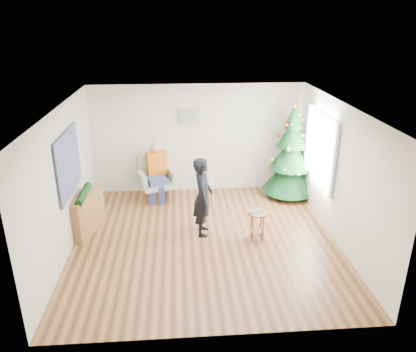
{
  "coord_description": "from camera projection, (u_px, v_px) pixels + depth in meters",
  "views": [
    {
      "loc": [
        -0.47,
        -6.78,
        4.06
      ],
      "look_at": [
        0.1,
        0.6,
        1.1
      ],
      "focal_mm": 35.0,
      "sensor_mm": 36.0,
      "label": 1
    }
  ],
  "objects": [
    {
      "name": "floor",
      "position": [
        205.0,
        240.0,
        7.82
      ],
      "size": [
        5.0,
        5.0,
        0.0
      ],
      "primitive_type": "plane",
      "color": "brown",
      "rests_on": "ground"
    },
    {
      "name": "christmas_tree",
      "position": [
        291.0,
        155.0,
        9.44
      ],
      "size": [
        1.25,
        1.25,
        2.26
      ],
      "rotation": [
        0.0,
        0.0,
        0.29
      ],
      "color": "#3F2816",
      "rests_on": "floor"
    },
    {
      "name": "wall_right",
      "position": [
        339.0,
        174.0,
        7.51
      ],
      "size": [
        0.0,
        5.0,
        5.0
      ],
      "primitive_type": "plane",
      "rotation": [
        1.57,
        0.0,
        -1.57
      ],
      "color": "silver",
      "rests_on": "floor"
    },
    {
      "name": "armchair",
      "position": [
        156.0,
        183.0,
        9.51
      ],
      "size": [
        0.94,
        0.92,
        1.02
      ],
      "rotation": [
        0.0,
        0.0,
        0.33
      ],
      "color": "gray",
      "rests_on": "floor"
    },
    {
      "name": "wall_left",
      "position": [
        64.0,
        182.0,
        7.16
      ],
      "size": [
        0.0,
        5.0,
        5.0
      ],
      "primitive_type": "plane",
      "rotation": [
        1.57,
        0.0,
        1.57
      ],
      "color": "silver",
      "rests_on": "floor"
    },
    {
      "name": "framed_picture",
      "position": [
        189.0,
        117.0,
        9.4
      ],
      "size": [
        0.52,
        0.05,
        0.42
      ],
      "color": "tan",
      "rests_on": "wall_back"
    },
    {
      "name": "wall_front",
      "position": [
        219.0,
        254.0,
        5.02
      ],
      "size": [
        5.0,
        0.0,
        5.0
      ],
      "primitive_type": "plane",
      "rotation": [
        -1.57,
        0.0,
        0.0
      ],
      "color": "silver",
      "rests_on": "floor"
    },
    {
      "name": "ceiling",
      "position": [
        205.0,
        107.0,
        6.85
      ],
      "size": [
        5.0,
        5.0,
        0.0
      ],
      "primitive_type": "plane",
      "rotation": [
        3.14,
        0.0,
        0.0
      ],
      "color": "white",
      "rests_on": "wall_back"
    },
    {
      "name": "curtains",
      "position": [
        319.0,
        148.0,
        8.36
      ],
      "size": [
        0.05,
        1.75,
        1.5
      ],
      "color": "white",
      "rests_on": "wall_right"
    },
    {
      "name": "laptop",
      "position": [
        258.0,
        211.0,
        7.66
      ],
      "size": [
        0.38,
        0.35,
        0.03
      ],
      "primitive_type": "imported",
      "rotation": [
        0.0,
        0.0,
        0.63
      ],
      "color": "silver",
      "rests_on": "stool"
    },
    {
      "name": "stool",
      "position": [
        257.0,
        225.0,
        7.77
      ],
      "size": [
        0.39,
        0.39,
        0.58
      ],
      "rotation": [
        0.0,
        0.0,
        0.28
      ],
      "color": "brown",
      "rests_on": "floor"
    },
    {
      "name": "window_panel",
      "position": [
        321.0,
        148.0,
        8.36
      ],
      "size": [
        0.04,
        1.3,
        1.4
      ],
      "primitive_type": "cube",
      "color": "white",
      "rests_on": "wall_right"
    },
    {
      "name": "wall_back",
      "position": [
        198.0,
        139.0,
        9.65
      ],
      "size": [
        5.0,
        0.0,
        5.0
      ],
      "primitive_type": "plane",
      "rotation": [
        1.57,
        0.0,
        0.0
      ],
      "color": "silver",
      "rests_on": "floor"
    },
    {
      "name": "seated_person",
      "position": [
        156.0,
        171.0,
        9.35
      ],
      "size": [
        0.54,
        0.7,
        1.34
      ],
      "rotation": [
        0.0,
        0.0,
        0.33
      ],
      "color": "navy",
      "rests_on": "armchair"
    },
    {
      "name": "garland",
      "position": [
        83.0,
        194.0,
        7.85
      ],
      "size": [
        0.14,
        0.9,
        0.14
      ],
      "primitive_type": "cylinder",
      "rotation": [
        1.57,
        0.0,
        0.0
      ],
      "color": "black",
      "rests_on": "console"
    },
    {
      "name": "tapestry",
      "position": [
        69.0,
        163.0,
        7.34
      ],
      "size": [
        0.03,
        1.5,
        1.15
      ],
      "primitive_type": "cube",
      "color": "black",
      "rests_on": "wall_left"
    },
    {
      "name": "standing_man",
      "position": [
        203.0,
        197.0,
        7.8
      ],
      "size": [
        0.42,
        0.6,
        1.58
      ],
      "primitive_type": "imported",
      "rotation": [
        0.0,
        0.0,
        1.49
      ],
      "color": "black",
      "rests_on": "floor"
    },
    {
      "name": "game_controller",
      "position": [
        212.0,
        184.0,
        7.69
      ],
      "size": [
        0.05,
        0.13,
        0.04
      ],
      "primitive_type": "cube",
      "rotation": [
        0.0,
        0.0,
        -0.08
      ],
      "color": "white",
      "rests_on": "standing_man"
    },
    {
      "name": "console",
      "position": [
        86.0,
        213.0,
        8.0
      ],
      "size": [
        0.58,
        1.04,
        0.8
      ],
      "primitive_type": "cube",
      "rotation": [
        0.0,
        0.0,
        -0.3
      ],
      "color": "brown",
      "rests_on": "floor"
    }
  ]
}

